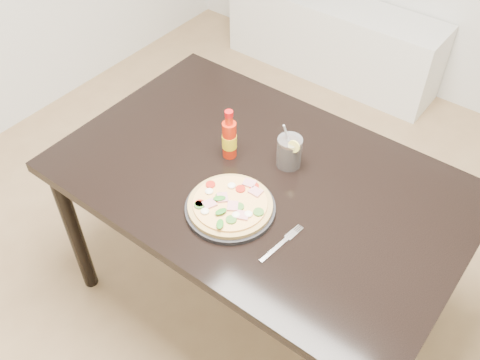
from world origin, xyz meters
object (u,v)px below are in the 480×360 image
Objects in this scene: pizza at (230,204)px; dining_table at (261,193)px; hot_sauce_bottle at (229,139)px; fork at (283,242)px; plate at (230,208)px; cola_cup at (289,152)px; media_console at (332,38)px.

dining_table is at bearing 92.93° from pizza.
hot_sauce_bottle is 1.04× the size of fork.
plate is 0.02m from pizza.
plate is at bearing -95.40° from cola_cup.
pizza is (0.01, -0.18, 0.11)m from dining_table.
pizza is 1.45× the size of fork.
hot_sauce_bottle is (-0.16, 0.20, 0.05)m from pizza.
cola_cup is 0.13× the size of media_console.
cola_cup is (0.19, 0.09, -0.02)m from hot_sauce_bottle.
pizza is (-0.00, -0.00, 0.02)m from plate.
pizza is at bearing -87.07° from dining_table.
dining_table is 0.18m from cola_cup.
cola_cup reaches higher than fork.
hot_sauce_bottle reaches higher than dining_table.
pizza is at bearing -117.79° from plate.
dining_table is 4.79× the size of plate.
hot_sauce_bottle reaches higher than plate.
dining_table is 1.88m from media_console.
fork is at bearing -2.38° from plate.
pizza is 0.21m from fork.
media_console is (-0.70, 1.60, -0.55)m from cola_cup.
fork is 2.16m from media_console.
plate is at bearing 62.21° from pizza.
plate is 0.21m from fork.
cola_cup is at bearing 127.57° from fork.
plate is 1.49× the size of hot_sauce_bottle.
cola_cup is at bearing 24.98° from hot_sauce_bottle.
plate is 0.27m from hot_sauce_bottle.
dining_table is at bearing -7.58° from hot_sauce_bottle.
cola_cup reaches higher than dining_table.
cola_cup is 1.83m from media_console.
cola_cup is (0.03, 0.29, 0.03)m from pizza.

